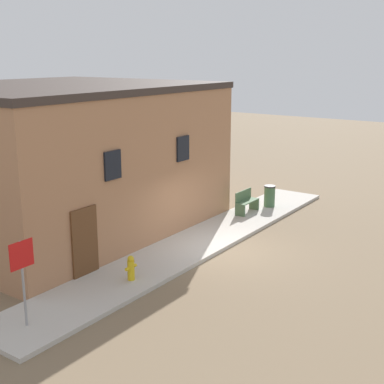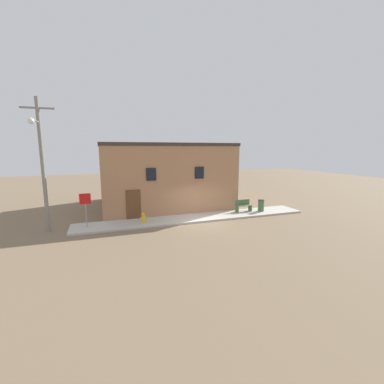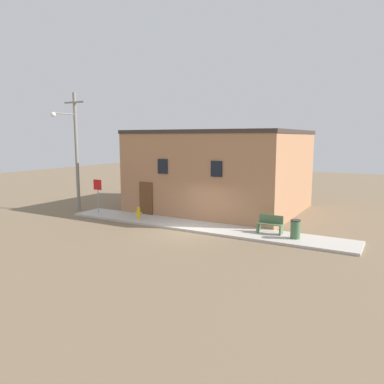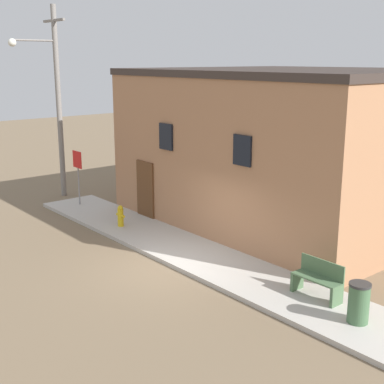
{
  "view_description": "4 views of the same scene",
  "coord_description": "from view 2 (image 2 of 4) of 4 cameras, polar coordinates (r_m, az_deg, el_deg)",
  "views": [
    {
      "loc": [
        -14.84,
        -8.98,
        6.54
      ],
      "look_at": [
        -0.37,
        1.12,
        2.0
      ],
      "focal_mm": 50.0,
      "sensor_mm": 36.0,
      "label": 1
    },
    {
      "loc": [
        -6.42,
        -15.9,
        5.02
      ],
      "look_at": [
        -0.37,
        1.12,
        2.0
      ],
      "focal_mm": 24.0,
      "sensor_mm": 36.0,
      "label": 2
    },
    {
      "loc": [
        9.88,
        -16.87,
        5.03
      ],
      "look_at": [
        -0.37,
        1.12,
        2.0
      ],
      "focal_mm": 35.0,
      "sensor_mm": 36.0,
      "label": 3
    },
    {
      "loc": [
        11.47,
        -8.71,
        5.85
      ],
      "look_at": [
        -0.37,
        1.12,
        2.0
      ],
      "focal_mm": 50.0,
      "sensor_mm": 36.0,
      "label": 4
    }
  ],
  "objects": [
    {
      "name": "sidewalk",
      "position": [
        18.85,
        1.06,
        -5.75
      ],
      "size": [
        17.04,
        2.24,
        0.13
      ],
      "color": "#BCB7AD",
      "rests_on": "ground"
    },
    {
      "name": "stop_sign",
      "position": [
        17.36,
        -22.6,
        -2.43
      ],
      "size": [
        0.67,
        0.06,
        2.18
      ],
      "color": "gray",
      "rests_on": "sidewalk"
    },
    {
      "name": "fire_hydrant",
      "position": [
        17.5,
        -10.76,
        -5.64
      ],
      "size": [
        0.44,
        0.21,
        0.75
      ],
      "color": "gold",
      "rests_on": "sidewalk"
    },
    {
      "name": "ground_plane",
      "position": [
        17.87,
        2.33,
        -6.84
      ],
      "size": [
        80.0,
        80.0,
        0.0
      ],
      "primitive_type": "plane",
      "color": "#7A664C"
    },
    {
      "name": "bench",
      "position": [
        20.76,
        11.32,
        -3.05
      ],
      "size": [
        1.28,
        0.44,
        0.94
      ],
      "color": "#4C6B47",
      "rests_on": "sidewalk"
    },
    {
      "name": "brick_building",
      "position": [
        23.39,
        -6.67,
        3.86
      ],
      "size": [
        10.61,
        9.23,
        5.5
      ],
      "color": "#A87551",
      "rests_on": "ground"
    },
    {
      "name": "trash_bin",
      "position": [
        21.19,
        15.09,
        -2.88
      ],
      "size": [
        0.49,
        0.49,
        0.93
      ],
      "color": "#426642",
      "rests_on": "sidewalk"
    },
    {
      "name": "utility_pole",
      "position": [
        17.59,
        -30.42,
        6.08
      ],
      "size": [
        1.8,
        2.09,
        8.0
      ],
      "color": "gray",
      "rests_on": "ground"
    }
  ]
}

